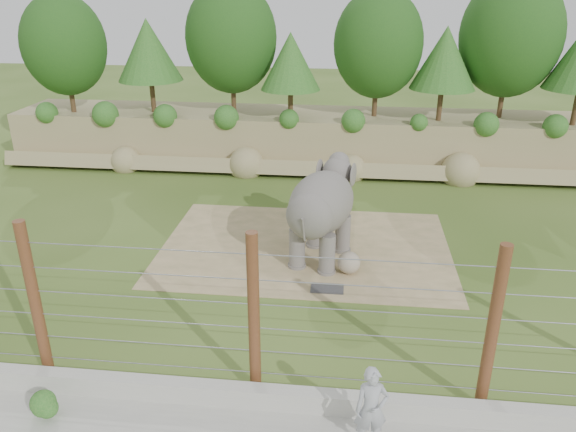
# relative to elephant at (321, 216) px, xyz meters

# --- Properties ---
(ground) EXTENTS (90.00, 90.00, 0.00)m
(ground) POSITION_rel_elephant_xyz_m (-1.07, -2.20, -1.58)
(ground) COLOR #39551A
(ground) RESTS_ON ground
(back_embankment) EXTENTS (30.00, 5.52, 8.77)m
(back_embankment) POSITION_rel_elephant_xyz_m (-0.48, 10.48, 2.39)
(back_embankment) COLOR #9A8C5F
(back_embankment) RESTS_ON ground
(dirt_patch) EXTENTS (10.00, 7.00, 0.02)m
(dirt_patch) POSITION_rel_elephant_xyz_m (-0.57, 0.80, -1.57)
(dirt_patch) COLOR #8D8052
(dirt_patch) RESTS_ON ground
(drain_grate) EXTENTS (1.00, 0.60, 0.03)m
(drain_grate) POSITION_rel_elephant_xyz_m (0.34, -1.99, -1.54)
(drain_grate) COLOR #262628
(drain_grate) RESTS_ON dirt_patch
(elephant) EXTENTS (2.67, 4.20, 3.15)m
(elephant) POSITION_rel_elephant_xyz_m (0.00, 0.00, 0.00)
(elephant) COLOR #69625D
(elephant) RESTS_ON ground
(stone_ball) EXTENTS (0.72, 0.72, 0.72)m
(stone_ball) POSITION_rel_elephant_xyz_m (0.97, -0.90, -1.19)
(stone_ball) COLOR gray
(stone_ball) RESTS_ON dirt_patch
(retaining_wall) EXTENTS (26.00, 0.35, 0.50)m
(retaining_wall) POSITION_rel_elephant_xyz_m (-1.07, -7.20, -1.33)
(retaining_wall) COLOR #AFADA3
(retaining_wall) RESTS_ON ground
(barrier_fence) EXTENTS (20.26, 0.26, 4.00)m
(barrier_fence) POSITION_rel_elephant_xyz_m (-1.07, -6.70, 0.42)
(barrier_fence) COLOR #4F251A
(barrier_fence) RESTS_ON ground
(walkway_shrub) EXTENTS (0.62, 0.62, 0.62)m
(walkway_shrub) POSITION_rel_elephant_xyz_m (-5.38, -8.00, -1.26)
(walkway_shrub) COLOR #21611F
(walkway_shrub) RESTS_ON walkway
(zookeeper) EXTENTS (0.73, 0.54, 1.84)m
(zookeeper) POSITION_rel_elephant_xyz_m (1.48, -8.05, -0.65)
(zookeeper) COLOR silver
(zookeeper) RESTS_ON walkway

